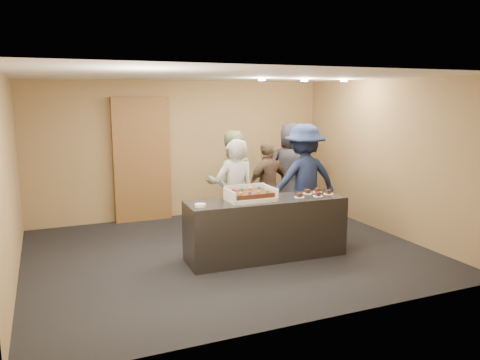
% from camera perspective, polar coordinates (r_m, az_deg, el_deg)
% --- Properties ---
extents(room, '(6.04, 6.00, 2.70)m').
position_cam_1_polar(room, '(7.11, -1.50, 1.64)').
color(room, black).
rests_on(room, ground).
extents(serving_counter, '(2.43, 0.80, 0.90)m').
position_cam_1_polar(serving_counter, '(7.07, 3.15, -5.89)').
color(serving_counter, black).
rests_on(serving_counter, floor).
extents(storage_cabinet, '(1.09, 0.15, 2.39)m').
position_cam_1_polar(storage_cabinet, '(9.20, -11.87, 2.42)').
color(storage_cabinet, brown).
rests_on(storage_cabinet, floor).
extents(cake_box, '(0.68, 0.47, 0.20)m').
position_cam_1_polar(cake_box, '(6.87, 1.23, -2.09)').
color(cake_box, white).
rests_on(cake_box, serving_counter).
extents(sheet_cake, '(0.58, 0.40, 0.11)m').
position_cam_1_polar(sheet_cake, '(6.83, 1.32, -1.71)').
color(sheet_cake, black).
rests_on(sheet_cake, cake_box).
extents(plate_stack, '(0.16, 0.16, 0.04)m').
position_cam_1_polar(plate_stack, '(6.49, -4.85, -3.09)').
color(plate_stack, white).
rests_on(plate_stack, serving_counter).
extents(slice_a, '(0.15, 0.15, 0.07)m').
position_cam_1_polar(slice_a, '(7.09, 7.25, -1.95)').
color(slice_a, white).
rests_on(slice_a, serving_counter).
extents(slice_b, '(0.15, 0.15, 0.07)m').
position_cam_1_polar(slice_b, '(7.39, 8.23, -1.48)').
color(slice_b, white).
rests_on(slice_b, serving_counter).
extents(slice_c, '(0.15, 0.15, 0.07)m').
position_cam_1_polar(slice_c, '(7.22, 9.49, -1.80)').
color(slice_c, white).
rests_on(slice_c, serving_counter).
extents(slice_d, '(0.15, 0.15, 0.07)m').
position_cam_1_polar(slice_d, '(7.51, 9.42, -1.33)').
color(slice_d, white).
rests_on(slice_d, serving_counter).
extents(slice_e, '(0.15, 0.15, 0.07)m').
position_cam_1_polar(slice_e, '(7.40, 10.73, -1.53)').
color(slice_e, white).
rests_on(slice_e, serving_counter).
extents(person_server_grey, '(0.66, 0.45, 1.77)m').
position_cam_1_polar(person_server_grey, '(7.23, -0.63, -1.95)').
color(person_server_grey, '#AFB0B5').
rests_on(person_server_grey, floor).
extents(person_sage_man, '(0.96, 0.79, 1.82)m').
position_cam_1_polar(person_sage_man, '(8.15, -1.14, -0.36)').
color(person_sage_man, gray).
rests_on(person_sage_man, floor).
extents(person_navy_man, '(1.28, 0.77, 1.94)m').
position_cam_1_polar(person_navy_man, '(8.14, 7.77, -0.04)').
color(person_navy_man, '#182346').
rests_on(person_navy_man, floor).
extents(person_brown_extra, '(1.01, 0.65, 1.59)m').
position_cam_1_polar(person_brown_extra, '(8.58, 3.42, -0.63)').
color(person_brown_extra, brown).
rests_on(person_brown_extra, floor).
extents(person_dark_suit, '(1.12, 1.06, 1.93)m').
position_cam_1_polar(person_dark_suit, '(9.15, 6.28, 1.08)').
color(person_dark_suit, '#26262B').
rests_on(person_dark_suit, floor).
extents(ceiling_spotlights, '(1.72, 0.12, 0.03)m').
position_cam_1_polar(ceiling_spotlights, '(8.18, 7.86, 11.96)').
color(ceiling_spotlights, '#FFEAC6').
rests_on(ceiling_spotlights, ceiling).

